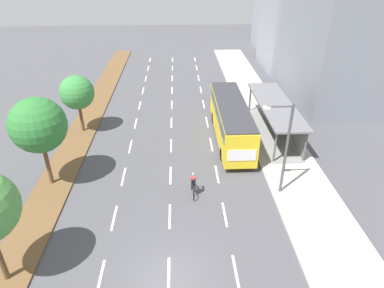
# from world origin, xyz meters

# --- Properties ---
(ground_plane) EXTENTS (140.00, 140.00, 0.00)m
(ground_plane) POSITION_xyz_m (0.00, 0.00, 0.00)
(ground_plane) COLOR #4C4C51
(median_strip) EXTENTS (2.60, 52.00, 0.12)m
(median_strip) POSITION_xyz_m (-8.30, 20.00, 0.06)
(median_strip) COLOR brown
(median_strip) RESTS_ON ground
(sidewalk_right) EXTENTS (4.50, 52.00, 0.15)m
(sidewalk_right) POSITION_xyz_m (9.25, 20.00, 0.07)
(sidewalk_right) COLOR #ADAAA3
(sidewalk_right) RESTS_ON ground
(lane_divider_left) EXTENTS (0.14, 47.53, 0.01)m
(lane_divider_left) POSITION_xyz_m (-3.50, 18.27, 0.00)
(lane_divider_left) COLOR white
(lane_divider_left) RESTS_ON ground
(lane_divider_center) EXTENTS (0.14, 47.53, 0.01)m
(lane_divider_center) POSITION_xyz_m (0.00, 18.27, 0.00)
(lane_divider_center) COLOR white
(lane_divider_center) RESTS_ON ground
(lane_divider_right) EXTENTS (0.14, 47.53, 0.01)m
(lane_divider_right) POSITION_xyz_m (3.50, 18.27, 0.00)
(lane_divider_right) COLOR white
(lane_divider_right) RESTS_ON ground
(bus_shelter) EXTENTS (2.90, 10.85, 2.86)m
(bus_shelter) POSITION_xyz_m (9.53, 15.44, 1.87)
(bus_shelter) COLOR gray
(bus_shelter) RESTS_ON sidewalk_right
(bus) EXTENTS (2.54, 11.29, 3.37)m
(bus) POSITION_xyz_m (5.25, 14.77, 2.07)
(bus) COLOR yellow
(bus) RESTS_ON ground
(cyclist) EXTENTS (0.46, 1.82, 1.71)m
(cyclist) POSITION_xyz_m (1.60, 6.87, 0.79)
(cyclist) COLOR black
(cyclist) RESTS_ON ground
(median_tree_second) EXTENTS (3.72, 3.72, 6.45)m
(median_tree_second) POSITION_xyz_m (-8.50, 8.55, 4.70)
(median_tree_second) COLOR brown
(median_tree_second) RESTS_ON median_strip
(median_tree_third) EXTENTS (3.01, 3.01, 5.23)m
(median_tree_third) POSITION_xyz_m (-8.17, 16.78, 3.82)
(median_tree_third) COLOR brown
(median_tree_third) RESTS_ON median_strip
(streetlight) EXTENTS (1.91, 0.24, 6.50)m
(streetlight) POSITION_xyz_m (7.42, 6.77, 3.89)
(streetlight) COLOR #4C4C51
(streetlight) RESTS_ON sidewalk_right
(building_mid_right) EXTENTS (10.06, 9.34, 14.66)m
(building_mid_right) POSITION_xyz_m (18.09, 36.10, 7.33)
(building_mid_right) COLOR #8E939E
(building_mid_right) RESTS_ON ground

